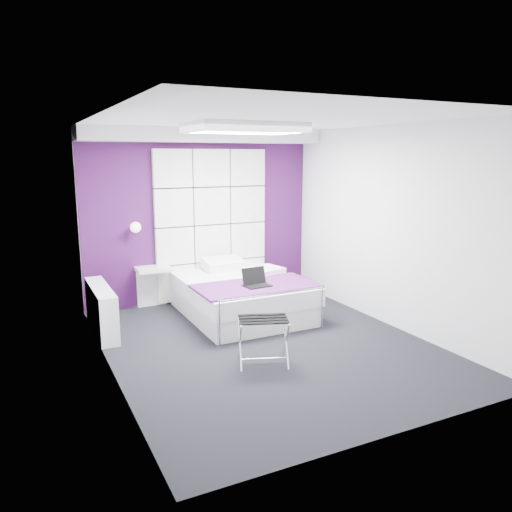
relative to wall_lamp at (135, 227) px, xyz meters
The scene contains 15 objects.
floor 2.61m from the wall_lamp, 62.99° to the right, with size 4.40×4.40×0.00m, color black.
ceiling 2.69m from the wall_lamp, 62.99° to the right, with size 4.40×4.40×0.00m, color white.
wall_back 1.06m from the wall_lamp, ahead, with size 3.60×3.60×0.00m, color white.
wall_left 2.19m from the wall_lamp, 110.01° to the right, with size 4.40×4.40×0.00m, color white.
wall_right 3.52m from the wall_lamp, 35.86° to the right, with size 4.40×4.40×0.00m, color white.
accent_wall 1.06m from the wall_lamp, ahead, with size 3.58×0.02×2.58m, color #3A0E40.
soffit 1.66m from the wall_lamp, ahead, with size 3.58×0.50×0.20m, color silver.
headboard 1.20m from the wall_lamp, ahead, with size 1.80×0.08×2.30m, color silver, non-canonical shape.
skylight 2.24m from the wall_lamp, 54.28° to the right, with size 1.36×0.86×0.12m, color white, non-canonical shape.
wall_lamp is the anchor object (origin of this frame).
radiator 1.35m from the wall_lamp, 130.10° to the right, with size 0.22×1.20×0.60m, color silver.
bed 1.79m from the wall_lamp, 35.23° to the right, with size 1.59×1.92×0.68m.
nightstand 0.67m from the wall_lamp, 10.10° to the right, with size 0.49×0.38×0.05m, color silver.
luggage_rack 2.82m from the wall_lamp, 73.36° to the right, with size 0.52×0.38×0.51m.
laptop 1.95m from the wall_lamp, 48.16° to the right, with size 0.34×0.24×0.24m.
Camera 1 is at (-2.60, -5.00, 2.21)m, focal length 35.00 mm.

